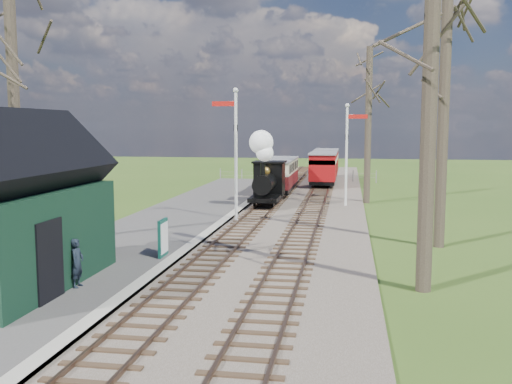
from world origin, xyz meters
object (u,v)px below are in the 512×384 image
(semaphore_far, at_px, (348,147))
(red_carriage_a, at_px, (323,168))
(semaphore_near, at_px, (234,145))
(person, at_px, (77,263))
(sign_board, at_px, (163,238))
(bench, at_px, (78,260))
(coach, at_px, (280,174))
(station_shed, at_px, (15,210))
(red_carriage_b, at_px, (326,163))
(locomotive, at_px, (266,174))

(semaphore_far, relative_size, red_carriage_a, 1.18)
(semaphore_near, xyz_separation_m, person, (-1.91, -11.80, -2.76))
(sign_board, relative_size, bench, 0.80)
(sign_board, bearing_deg, coach, 85.24)
(semaphore_far, bearing_deg, station_shed, -115.72)
(semaphore_near, height_order, semaphore_far, semaphore_near)
(semaphore_near, xyz_separation_m, sign_board, (-0.82, -7.93, -2.80))
(red_carriage_b, xyz_separation_m, person, (-5.28, -33.57, -0.57))
(locomotive, xyz_separation_m, red_carriage_b, (2.61, 16.71, -0.47))
(bench, bearing_deg, red_carriage_b, 79.61)
(semaphore_far, height_order, person, semaphore_far)
(coach, height_order, person, coach)
(station_shed, height_order, semaphore_near, semaphore_near)
(station_shed, bearing_deg, red_carriage_a, 76.29)
(station_shed, height_order, coach, station_shed)
(locomotive, xyz_separation_m, coach, (0.01, 6.06, -0.50))
(semaphore_near, distance_m, sign_board, 8.45)
(semaphore_near, height_order, red_carriage_b, semaphore_near)
(semaphore_near, distance_m, person, 12.27)
(semaphore_near, distance_m, red_carriage_a, 16.76)
(semaphore_far, bearing_deg, coach, 130.55)
(locomotive, distance_m, person, 17.10)
(semaphore_near, xyz_separation_m, bench, (-2.55, -10.52, -3.01))
(semaphore_near, height_order, locomotive, semaphore_near)
(locomotive, distance_m, red_carriage_b, 16.92)
(locomotive, height_order, person, locomotive)
(station_shed, height_order, red_carriage_b, station_shed)
(semaphore_far, bearing_deg, person, -111.63)
(station_shed, relative_size, person, 4.79)
(station_shed, relative_size, semaphore_far, 1.10)
(locomotive, distance_m, red_carriage_a, 11.52)
(red_carriage_b, bearing_deg, locomotive, -98.88)
(locomotive, bearing_deg, red_carriage_a, 76.89)
(locomotive, distance_m, bench, 15.97)
(red_carriage_b, bearing_deg, semaphore_far, -83.58)
(red_carriage_a, height_order, person, red_carriage_a)
(station_shed, distance_m, semaphore_near, 12.58)
(coach, bearing_deg, sign_board, -94.76)
(station_shed, xyz_separation_m, sign_board, (2.71, 4.07, -1.45))
(red_carriage_b, bearing_deg, red_carriage_a, -90.00)
(red_carriage_a, distance_m, bench, 27.44)
(red_carriage_a, bearing_deg, station_shed, -103.71)
(semaphore_near, height_order, sign_board, semaphore_near)
(semaphore_far, relative_size, coach, 0.88)
(semaphore_near, distance_m, locomotive, 5.39)
(semaphore_near, height_order, person, semaphore_near)
(semaphore_near, height_order, bench, semaphore_near)
(semaphore_near, relative_size, coach, 0.95)
(coach, bearing_deg, bench, -98.72)
(bench, bearing_deg, locomotive, 78.01)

